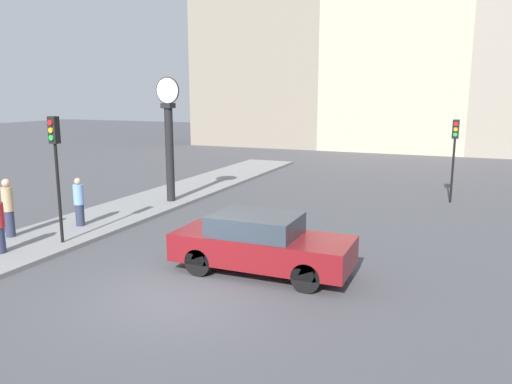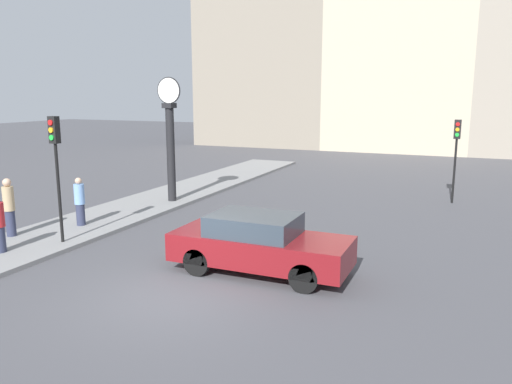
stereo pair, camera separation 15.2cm
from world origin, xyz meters
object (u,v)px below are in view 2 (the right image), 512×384
(traffic_light_far, at_px, (456,143))
(pedestrian_blue_stripe, at_px, (80,202))
(sedan_car, at_px, (259,244))
(pedestrian_tan_coat, at_px, (9,207))
(street_clock, at_px, (170,141))
(traffic_light_near, at_px, (56,153))

(traffic_light_far, xyz_separation_m, pedestrian_blue_stripe, (-11.11, -9.15, -1.51))
(sedan_car, relative_size, pedestrian_tan_coat, 2.49)
(street_clock, bearing_deg, pedestrian_tan_coat, -104.95)
(pedestrian_tan_coat, bearing_deg, traffic_light_near, 4.40)
(traffic_light_near, height_order, pedestrian_tan_coat, traffic_light_near)
(sedan_car, relative_size, traffic_light_near, 1.21)
(traffic_light_far, relative_size, pedestrian_blue_stripe, 2.13)
(sedan_car, bearing_deg, street_clock, 136.83)
(pedestrian_blue_stripe, bearing_deg, street_clock, 81.79)
(pedestrian_blue_stripe, height_order, pedestrian_tan_coat, pedestrian_tan_coat)
(street_clock, xyz_separation_m, pedestrian_blue_stripe, (-0.65, -4.50, -1.64))
(traffic_light_far, bearing_deg, traffic_light_near, -133.45)
(sedan_car, bearing_deg, pedestrian_tan_coat, -177.44)
(pedestrian_blue_stripe, bearing_deg, traffic_light_far, 39.47)
(traffic_light_near, xyz_separation_m, pedestrian_blue_stripe, (-0.84, 1.69, -1.82))
(traffic_light_far, bearing_deg, sedan_car, -111.07)
(traffic_light_near, height_order, pedestrian_blue_stripe, traffic_light_near)
(traffic_light_near, relative_size, pedestrian_tan_coat, 2.05)
(street_clock, distance_m, pedestrian_blue_stripe, 4.83)
(street_clock, height_order, pedestrian_tan_coat, street_clock)
(traffic_light_near, bearing_deg, sedan_car, 2.00)
(traffic_light_far, height_order, pedestrian_blue_stripe, traffic_light_far)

